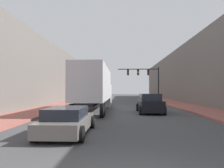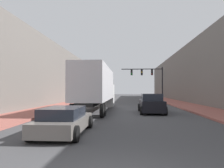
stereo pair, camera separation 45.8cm
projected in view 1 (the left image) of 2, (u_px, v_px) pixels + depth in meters
sidewalk_right at (171, 102)px, 33.75m from camera, size 3.50×80.00×0.15m
sidewalk_left at (74, 102)px, 34.37m from camera, size 3.50×80.00×0.15m
building_right at (202, 74)px, 33.67m from camera, size 6.00×80.00×9.02m
building_left at (44, 76)px, 34.68m from camera, size 6.00×80.00×8.39m
semi_truck at (96, 87)px, 21.08m from camera, size 2.50×13.54×4.01m
sedan_car at (67, 121)px, 9.83m from camera, size 2.03×4.43×1.21m
suv_car at (150, 104)px, 18.92m from camera, size 2.11×4.53×1.67m
traffic_signal_gantry at (147, 77)px, 34.09m from camera, size 6.43×0.35×5.55m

